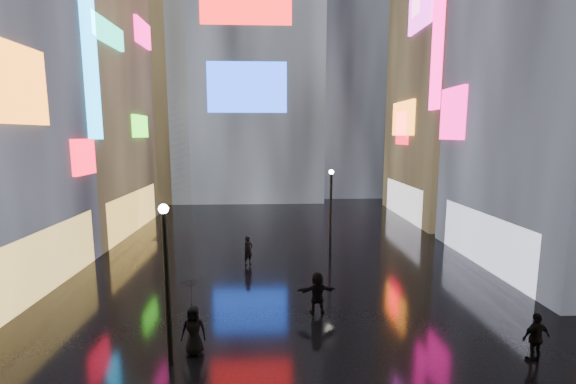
{
  "coord_description": "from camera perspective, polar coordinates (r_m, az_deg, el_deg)",
  "views": [
    {
      "loc": [
        -0.69,
        -3.13,
        7.25
      ],
      "look_at": [
        0.0,
        12.0,
        5.0
      ],
      "focal_mm": 24.0,
      "sensor_mm": 36.0,
      "label": 1
    }
  ],
  "objects": [
    {
      "name": "tower_flank_right",
      "position": [
        51.01,
        8.89,
        19.38
      ],
      "size": [
        12.0,
        12.0,
        34.0
      ],
      "primitive_type": "cube",
      "color": "black",
      "rests_on": "ground"
    },
    {
      "name": "building_left_far",
      "position": [
        33.11,
        -31.08,
        13.75
      ],
      "size": [
        10.28,
        12.0,
        22.0
      ],
      "color": "black",
      "rests_on": "ground"
    },
    {
      "name": "umbrella_2",
      "position": [
        13.35,
        -14.02,
        -14.29
      ],
      "size": [
        1.2,
        1.18,
        0.94
      ],
      "primitive_type": "imported",
      "rotation": [
        0.0,
        0.0,
        1.73
      ],
      "color": "black",
      "rests_on": "pedestrian_4"
    },
    {
      "name": "tower_flank_left",
      "position": [
        47.4,
        -19.59,
        14.96
      ],
      "size": [
        10.0,
        10.0,
        26.0
      ],
      "primitive_type": "cube",
      "color": "black",
      "rests_on": "ground"
    },
    {
      "name": "ground",
      "position": [
        24.25,
        -0.87,
        -8.94
      ],
      "size": [
        140.0,
        140.0,
        0.0
      ],
      "primitive_type": "plane",
      "color": "black",
      "rests_on": "ground"
    },
    {
      "name": "pedestrian_3",
      "position": [
        15.39,
        32.86,
        -17.67
      ],
      "size": [
        1.01,
        0.53,
        1.64
      ],
      "primitive_type": "imported",
      "rotation": [
        0.0,
        0.0,
        3.28
      ],
      "color": "black",
      "rests_on": "ground"
    },
    {
      "name": "pedestrian_5",
      "position": [
        16.28,
        4.37,
        -14.66
      ],
      "size": [
        1.64,
        0.63,
        1.73
      ],
      "primitive_type": "imported",
      "rotation": [
        0.0,
        0.0,
        3.22
      ],
      "color": "black",
      "rests_on": "ground"
    },
    {
      "name": "lamp_far",
      "position": [
        23.52,
        6.36,
        -2.15
      ],
      "size": [
        0.3,
        0.3,
        5.2
      ],
      "color": "black",
      "rests_on": "ground"
    },
    {
      "name": "building_right_far",
      "position": [
        37.69,
        24.98,
        17.98
      ],
      "size": [
        10.28,
        12.0,
        28.0
      ],
      "color": "black",
      "rests_on": "ground"
    },
    {
      "name": "pedestrian_6",
      "position": [
        21.96,
        -5.92,
        -8.64
      ],
      "size": [
        0.7,
        0.68,
        1.62
      ],
      "primitive_type": "imported",
      "rotation": [
        0.0,
        0.0,
        0.71
      ],
      "color": "black",
      "rests_on": "ground"
    },
    {
      "name": "lamp_near",
      "position": [
        12.71,
        -17.53,
        -11.77
      ],
      "size": [
        0.3,
        0.3,
        5.2
      ],
      "color": "black",
      "rests_on": "ground"
    },
    {
      "name": "tower_main",
      "position": [
        49.12,
        -5.73,
        24.69
      ],
      "size": [
        16.0,
        14.2,
        42.0
      ],
      "color": "black",
      "rests_on": "ground"
    },
    {
      "name": "pedestrian_4",
      "position": [
        13.9,
        -13.81,
        -19.28
      ],
      "size": [
        0.83,
        0.54,
        1.68
      ],
      "primitive_type": "imported",
      "rotation": [
        0.0,
        0.0,
        -0.01
      ],
      "color": "black",
      "rests_on": "ground"
    }
  ]
}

